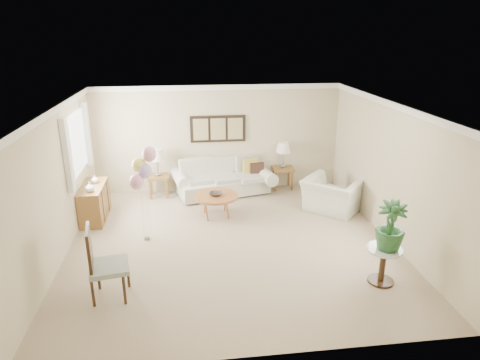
{
  "coord_description": "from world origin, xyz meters",
  "views": [
    {
      "loc": [
        -0.76,
        -7.2,
        3.82
      ],
      "look_at": [
        0.24,
        0.6,
        1.05
      ],
      "focal_mm": 32.0,
      "sensor_mm": 36.0,
      "label": 1
    }
  ],
  "objects": [
    {
      "name": "armchair",
      "position": [
        2.37,
        1.25,
        0.37
      ],
      "size": [
        1.52,
        1.51,
        0.74
      ],
      "primitive_type": "imported",
      "rotation": [
        0.0,
        0.0,
        2.39
      ],
      "color": "silver",
      "rests_on": "ground"
    },
    {
      "name": "balloon_cluster",
      "position": [
        -1.59,
        0.37,
        1.43
      ],
      "size": [
        0.5,
        0.39,
        1.84
      ],
      "color": "gray",
      "rests_on": "ground"
    },
    {
      "name": "vase_sage",
      "position": [
        -2.74,
        1.69,
        0.82
      ],
      "size": [
        0.19,
        0.19,
        0.17
      ],
      "primitive_type": "imported",
      "rotation": [
        0.0,
        0.0,
        -0.22
      ],
      "color": "silver",
      "rests_on": "credenza"
    },
    {
      "name": "credenza",
      "position": [
        -2.76,
        1.5,
        0.37
      ],
      "size": [
        0.46,
        1.2,
        0.74
      ],
      "color": "olive",
      "rests_on": "ground"
    },
    {
      "name": "lamp_right",
      "position": [
        1.61,
        2.82,
        1.05
      ],
      "size": [
        0.37,
        0.37,
        0.64
      ],
      "color": "gray",
      "rests_on": "end_table_right"
    },
    {
      "name": "end_table_left",
      "position": [
        -1.48,
        2.63,
        0.45
      ],
      "size": [
        0.49,
        0.45,
        0.53
      ],
      "color": "olive",
      "rests_on": "ground"
    },
    {
      "name": "lamp_left",
      "position": [
        -1.48,
        2.63,
        1.02
      ],
      "size": [
        0.36,
        0.36,
        0.64
      ],
      "color": "gray",
      "rests_on": "end_table_left"
    },
    {
      "name": "sofa",
      "position": [
        0.09,
        2.64,
        0.35
      ],
      "size": [
        2.58,
        1.38,
        0.88
      ],
      "color": "silver",
      "rests_on": "ground"
    },
    {
      "name": "potted_plant",
      "position": [
        2.26,
        -1.65,
        1.0
      ],
      "size": [
        0.58,
        0.58,
        0.79
      ],
      "primitive_type": "imported",
      "rotation": [
        0.0,
        0.0,
        -0.39
      ],
      "color": "#184B19",
      "rests_on": "side_table"
    },
    {
      "name": "accent_chair",
      "position": [
        -2.07,
        -1.47,
        0.6
      ],
      "size": [
        0.65,
        0.65,
        1.15
      ],
      "color": "gray",
      "rests_on": "ground"
    },
    {
      "name": "ground_plane",
      "position": [
        0.0,
        0.0,
        0.0
      ],
      "size": [
        6.0,
        6.0,
        0.0
      ],
      "primitive_type": "plane",
      "color": "tan"
    },
    {
      "name": "coffee_table",
      "position": [
        -0.19,
        1.31,
        0.44
      ],
      "size": [
        0.95,
        0.95,
        0.48
      ],
      "color": "#9D5537",
      "rests_on": "ground"
    },
    {
      "name": "decor_bowl",
      "position": [
        -0.2,
        1.29,
        0.51
      ],
      "size": [
        0.33,
        0.33,
        0.07
      ],
      "primitive_type": "imported",
      "rotation": [
        0.0,
        0.0,
        -0.25
      ],
      "color": "#2F2A25",
      "rests_on": "coffee_table"
    },
    {
      "name": "end_table_right",
      "position": [
        1.61,
        2.82,
        0.47
      ],
      "size": [
        0.51,
        0.47,
        0.56
      ],
      "color": "olive",
      "rests_on": "ground"
    },
    {
      "name": "side_table",
      "position": [
        2.23,
        -1.61,
        0.46
      ],
      "size": [
        0.56,
        0.56,
        0.61
      ],
      "color": "silver",
      "rests_on": "ground"
    },
    {
      "name": "vase_white",
      "position": [
        -2.74,
        1.16,
        0.84
      ],
      "size": [
        0.19,
        0.19,
        0.19
      ],
      "primitive_type": "imported",
      "rotation": [
        0.0,
        0.0,
        -0.04
      ],
      "color": "silver",
      "rests_on": "credenza"
    },
    {
      "name": "wall_art_triptych",
      "position": [
        0.0,
        2.96,
        1.55
      ],
      "size": [
        1.35,
        0.06,
        0.65
      ],
      "color": "black",
      "rests_on": "ground"
    },
    {
      "name": "room_shell",
      "position": [
        -0.11,
        0.09,
        1.63
      ],
      "size": [
        6.04,
        6.04,
        2.6
      ],
      "color": "beige",
      "rests_on": "ground"
    }
  ]
}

